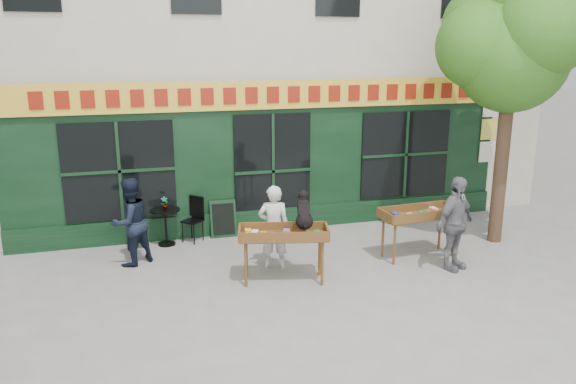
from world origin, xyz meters
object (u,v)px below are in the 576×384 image
object	(u,v)px
book_cart_center	(284,236)
man_left	(130,222)
woman	(274,227)
bistro_table	(165,220)
book_cart_right	(419,216)
dog	(304,209)
man_right	(455,224)

from	to	relation	value
book_cart_center	man_left	world-z (taller)	man_left
woman	bistro_table	distance (m)	2.58
bistro_table	book_cart_right	bearing A→B (deg)	-23.99
book_cart_right	bistro_table	world-z (taller)	book_cart_right
book_cart_center	book_cart_right	size ratio (longest dim) A/B	1.05
book_cart_center	man_left	distance (m)	2.96
book_cart_center	dog	xyz separation A→B (m)	(0.35, -0.05, 0.47)
book_cart_center	dog	bearing A→B (deg)	5.44
book_cart_right	man_left	world-z (taller)	man_left
book_cart_center	woman	xyz separation A→B (m)	(0.00, 0.65, -0.04)
man_right	bistro_table	distance (m)	5.70
bistro_table	man_left	xyz separation A→B (m)	(-0.70, -0.90, 0.29)
book_cart_center	man_left	bearing A→B (deg)	161.44
woman	man_right	world-z (taller)	man_right
dog	book_cart_right	world-z (taller)	dog
book_cart_right	man_right	distance (m)	0.81
man_left	book_cart_center	bearing A→B (deg)	113.23
dog	book_cart_center	bearing A→B (deg)	-174.56
dog	man_left	xyz separation A→B (m)	(-2.86, 1.62, -0.46)
man_right	bistro_table	bearing A→B (deg)	126.92
woman	book_cart_right	bearing A→B (deg)	-171.31
book_cart_center	book_cart_right	distance (m)	2.87
dog	book_cart_right	distance (m)	2.57
woman	man_right	bearing A→B (deg)	176.02
bistro_table	man_left	size ratio (longest dim) A/B	0.46
dog	man_right	world-z (taller)	man_right
book_cart_center	dog	world-z (taller)	dog
dog	man_right	bearing A→B (deg)	7.58
woman	man_left	world-z (taller)	man_left
bistro_table	man_left	world-z (taller)	man_left
man_right	dog	bearing A→B (deg)	150.61
book_cart_right	man_left	size ratio (longest dim) A/B	0.93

